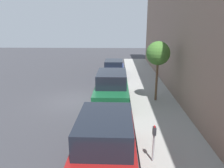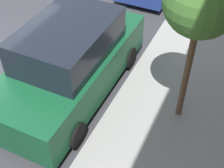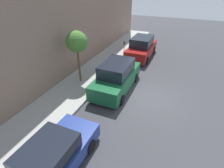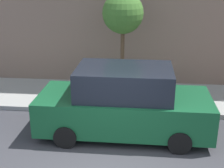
{
  "view_description": "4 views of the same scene",
  "coord_description": "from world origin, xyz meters",
  "px_view_note": "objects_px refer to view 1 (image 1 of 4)",
  "views": [
    {
      "loc": [
        2.7,
        -12.94,
        4.85
      ],
      "look_at": [
        2.33,
        0.62,
        1.0
      ],
      "focal_mm": 35.0,
      "sensor_mm": 36.0,
      "label": 1
    },
    {
      "loc": [
        5.76,
        -5.13,
        5.71
      ],
      "look_at": [
        3.62,
        -0.55,
        1.0
      ],
      "focal_mm": 50.0,
      "sensor_mm": 36.0,
      "label": 2
    },
    {
      "loc": [
        -1.41,
        9.46,
        6.52
      ],
      "look_at": [
        2.21,
        0.9,
        1.0
      ],
      "focal_mm": 28.0,
      "sensor_mm": 36.0,
      "label": 3
    },
    {
      "loc": [
        -5.7,
        -0.63,
        4.43
      ],
      "look_at": [
        3.69,
        0.28,
        1.0
      ],
      "focal_mm": 50.0,
      "sensor_mm": 36.0,
      "label": 4
    }
  ],
  "objects_px": {
    "parked_sedan_third": "(114,69)",
    "street_tree": "(158,54)",
    "parked_suv_second": "(112,89)",
    "parking_meter_near": "(154,140)",
    "parked_suv_nearest": "(105,146)"
  },
  "relations": [
    {
      "from": "parked_suv_second",
      "to": "parking_meter_near",
      "type": "height_order",
      "value": "parked_suv_second"
    },
    {
      "from": "parked_suv_nearest",
      "to": "street_tree",
      "type": "bearing_deg",
      "value": 67.34
    },
    {
      "from": "parked_suv_nearest",
      "to": "parking_meter_near",
      "type": "distance_m",
      "value": 1.69
    },
    {
      "from": "parked_suv_nearest",
      "to": "parked_sedan_third",
      "type": "bearing_deg",
      "value": 89.89
    },
    {
      "from": "parked_sedan_third",
      "to": "parking_meter_near",
      "type": "bearing_deg",
      "value": -82.76
    },
    {
      "from": "parked_sedan_third",
      "to": "street_tree",
      "type": "xyz_separation_m",
      "value": [
        2.75,
        -6.46,
        2.33
      ]
    },
    {
      "from": "parked_sedan_third",
      "to": "parked_suv_second",
      "type": "bearing_deg",
      "value": -89.89
    },
    {
      "from": "parked_suv_second",
      "to": "parked_sedan_third",
      "type": "bearing_deg",
      "value": 90.11
    },
    {
      "from": "parking_meter_near",
      "to": "street_tree",
      "type": "height_order",
      "value": "street_tree"
    },
    {
      "from": "parking_meter_near",
      "to": "street_tree",
      "type": "xyz_separation_m",
      "value": [
        1.13,
        6.31,
        2.07
      ]
    },
    {
      "from": "parked_suv_nearest",
      "to": "parked_suv_second",
      "type": "distance_m",
      "value": 6.43
    },
    {
      "from": "parked_suv_nearest",
      "to": "parked_suv_second",
      "type": "xyz_separation_m",
      "value": [
        0.04,
        6.43,
        0.0
      ]
    },
    {
      "from": "parked_suv_nearest",
      "to": "parked_sedan_third",
      "type": "height_order",
      "value": "parked_suv_nearest"
    },
    {
      "from": "parked_sedan_third",
      "to": "street_tree",
      "type": "bearing_deg",
      "value": -66.92
    },
    {
      "from": "parked_suv_nearest",
      "to": "street_tree",
      "type": "relative_size",
      "value": 1.33
    }
  ]
}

